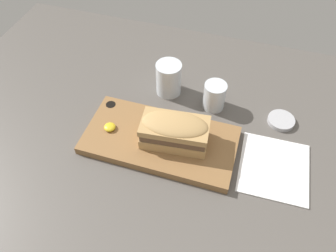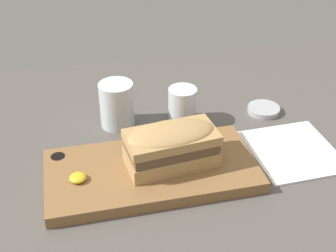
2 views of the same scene
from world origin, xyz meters
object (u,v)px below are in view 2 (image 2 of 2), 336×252
sandwich (171,144)px  napkin (292,150)px  water_glass (117,107)px  wine_glass (182,107)px  serving_board (151,171)px  condiment_dish (264,109)px

sandwich → napkin: (24.78, 1.15, -6.21)cm
water_glass → napkin: water_glass is taller
wine_glass → napkin: 24.22cm
sandwich → wine_glass: bearing=68.9°
serving_board → napkin: (28.58, 1.21, -0.93)cm
water_glass → condiment_dish: (32.32, -2.50, -3.58)cm
napkin → condiment_dish: condiment_dish is taller
water_glass → wine_glass: (13.65, -2.08, -0.72)cm
sandwich → wine_glass: size_ratio=2.14×
serving_board → condiment_dish: serving_board is taller
serving_board → water_glass: size_ratio=3.93×
water_glass → condiment_dish: bearing=-4.4°
serving_board → wine_glass: 19.65cm
serving_board → napkin: 28.62cm
serving_board → water_glass: (-3.45, 18.71, 3.07)cm
wine_glass → napkin: wine_glass is taller
sandwich → condiment_dish: size_ratio=2.38×
napkin → condiment_dish: (0.29, 15.00, 0.42)cm
wine_glass → napkin: bearing=-40.0°
wine_glass → condiment_dish: size_ratio=1.11×
serving_board → condiment_dish: 33.12cm
water_glass → wine_glass: 13.83cm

